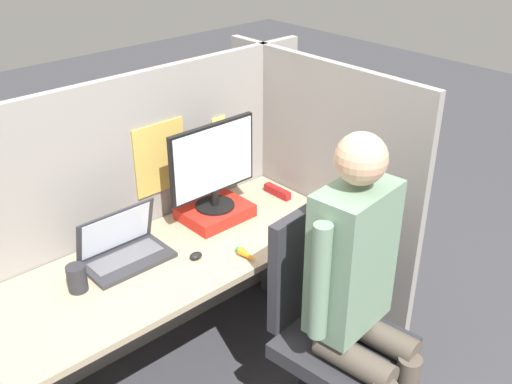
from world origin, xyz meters
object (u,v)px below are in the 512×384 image
at_px(paper_box, 215,212).
at_px(person, 360,282).
at_px(carrot_toy, 248,256).
at_px(office_chair, 329,321).
at_px(pen_cup, 77,278).
at_px(stapler, 277,192).
at_px(laptop, 124,251).
at_px(monitor, 213,164).

bearing_deg(paper_box, person, -90.14).
bearing_deg(carrot_toy, office_chair, -69.16).
xyz_separation_m(paper_box, person, (-0.00, -0.88, 0.06)).
bearing_deg(carrot_toy, pen_cup, 155.20).
height_order(paper_box, carrot_toy, paper_box).
xyz_separation_m(paper_box, stapler, (0.38, -0.04, -0.01)).
height_order(stapler, pen_cup, pen_cup).
relative_size(laptop, person, 0.26).
xyz_separation_m(monitor, pen_cup, (-0.76, -0.08, -0.23)).
distance_m(monitor, stapler, 0.46).
xyz_separation_m(office_chair, person, (-0.02, -0.15, 0.29)).
relative_size(paper_box, pen_cup, 2.82).
xyz_separation_m(laptop, person, (0.51, -0.86, 0.05)).
distance_m(stapler, pen_cup, 1.14).
bearing_deg(paper_box, office_chair, -88.91).
height_order(paper_box, stapler, paper_box).
bearing_deg(office_chair, laptop, 126.61).
relative_size(office_chair, pen_cup, 8.82).
relative_size(carrot_toy, office_chair, 0.13).
height_order(paper_box, laptop, laptop).
distance_m(laptop, person, 1.00).
bearing_deg(laptop, stapler, -1.25).
relative_size(paper_box, stapler, 1.92).
relative_size(stapler, pen_cup, 1.47).
xyz_separation_m(laptop, carrot_toy, (0.39, -0.35, -0.03)).
bearing_deg(pen_cup, monitor, 6.03).
bearing_deg(carrot_toy, person, -76.78).
relative_size(person, pen_cup, 12.45).
bearing_deg(monitor, person, -90.14).
relative_size(monitor, office_chair, 0.47).
relative_size(stapler, office_chair, 0.17).
height_order(laptop, carrot_toy, laptop).
bearing_deg(stapler, carrot_toy, -146.19).
bearing_deg(person, monitor, 89.86).
distance_m(laptop, office_chair, 0.91).
relative_size(stapler, person, 0.12).
xyz_separation_m(carrot_toy, person, (0.12, -0.50, 0.08)).
relative_size(paper_box, carrot_toy, 2.41).
height_order(monitor, carrot_toy, monitor).
bearing_deg(carrot_toy, monitor, 72.18).
relative_size(paper_box, laptop, 0.87).
distance_m(paper_box, carrot_toy, 0.39).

